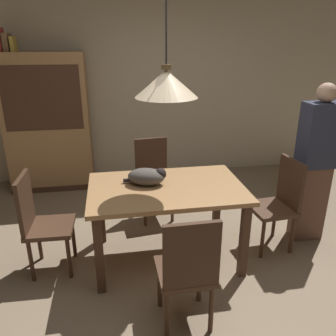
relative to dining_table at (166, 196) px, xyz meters
name	(u,v)px	position (x,y,z in m)	size (l,w,h in m)	color
ground	(182,279)	(0.08, -0.36, -0.65)	(10.00, 10.00, 0.00)	#847056
back_wall	(146,79)	(0.08, 2.29, 0.80)	(6.40, 0.10, 2.90)	beige
dining_table	(166,196)	(0.00, 0.00, 0.00)	(1.40, 0.90, 0.75)	#A87A4C
chair_right_side	(279,200)	(1.13, 0.01, -0.14)	(0.43, 0.43, 0.93)	#472D1E
chair_far_back	(153,175)	(-0.01, 0.88, -0.14)	(0.44, 0.44, 0.93)	#472D1E
chair_left_side	(40,220)	(-1.13, 0.00, -0.14)	(0.41, 0.41, 0.93)	#472D1E
chair_near_front	(188,269)	(0.00, -0.88, -0.14)	(0.41, 0.41, 0.93)	#472D1E
cat_sleeping	(147,176)	(-0.16, 0.08, 0.18)	(0.40, 0.31, 0.16)	#4C4742
pendant_lamp	(166,83)	(0.00, 0.00, 1.01)	(0.52, 0.52, 1.30)	beige
hutch_bookcase	(49,126)	(-1.31, 1.96, 0.24)	(1.12, 0.45, 1.85)	#A87A4C
book_red_tall	(1,40)	(-1.74, 1.96, 1.34)	(0.04, 0.22, 0.28)	#B73833
book_brown_thick	(7,42)	(-1.67, 1.96, 1.31)	(0.06, 0.24, 0.22)	brown
book_yellow_short	(13,44)	(-1.60, 1.96, 1.29)	(0.04, 0.20, 0.18)	gold
person_standing	(315,165)	(1.53, 0.12, 0.17)	(0.36, 0.22, 1.63)	brown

